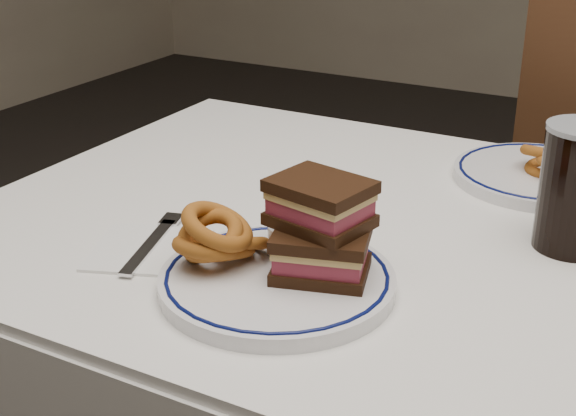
% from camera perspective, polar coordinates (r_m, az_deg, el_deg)
% --- Properties ---
extents(dining_table, '(1.27, 0.87, 0.75)m').
position_cam_1_polar(dining_table, '(1.14, 9.18, -6.75)').
color(dining_table, silver).
rests_on(dining_table, floor).
extents(main_plate, '(0.28, 0.28, 0.02)m').
position_cam_1_polar(main_plate, '(0.94, -0.79, -5.17)').
color(main_plate, silver).
rests_on(main_plate, dining_table).
extents(reuben_sandwich, '(0.13, 0.12, 0.11)m').
position_cam_1_polar(reuben_sandwich, '(0.92, 2.35, -1.44)').
color(reuben_sandwich, black).
rests_on(reuben_sandwich, main_plate).
extents(onion_rings_main, '(0.11, 0.12, 0.11)m').
position_cam_1_polar(onion_rings_main, '(0.95, -5.03, -2.31)').
color(onion_rings_main, brown).
rests_on(onion_rings_main, main_plate).
extents(ketchup_ramekin, '(0.06, 0.06, 0.03)m').
position_cam_1_polar(ketchup_ramekin, '(0.99, 0.25, -2.02)').
color(ketchup_ramekin, silver).
rests_on(ketchup_ramekin, main_plate).
extents(far_plate, '(0.27, 0.27, 0.02)m').
position_cam_1_polar(far_plate, '(1.32, 17.54, 2.28)').
color(far_plate, silver).
rests_on(far_plate, dining_table).
extents(onion_rings_far, '(0.11, 0.10, 0.06)m').
position_cam_1_polar(onion_rings_far, '(1.30, 18.23, 3.12)').
color(onion_rings_far, brown).
rests_on(onion_rings_far, far_plate).
extents(napkin_fork, '(0.18, 0.19, 0.01)m').
position_cam_1_polar(napkin_fork, '(1.05, -9.79, -2.78)').
color(napkin_fork, white).
rests_on(napkin_fork, dining_table).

